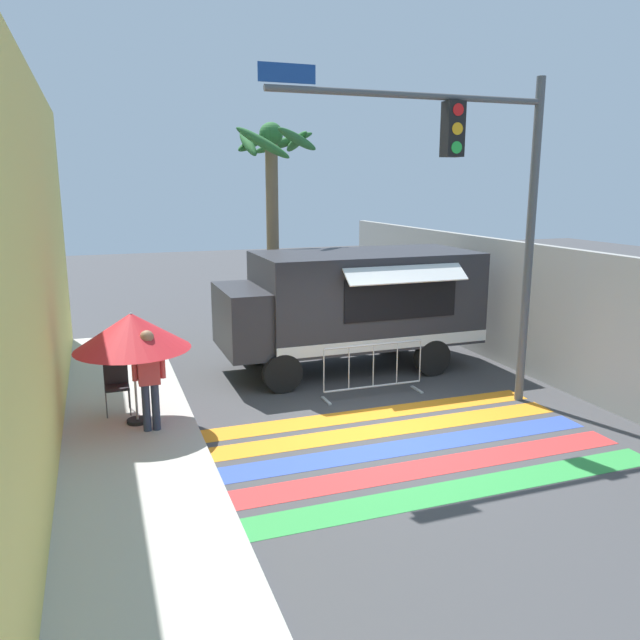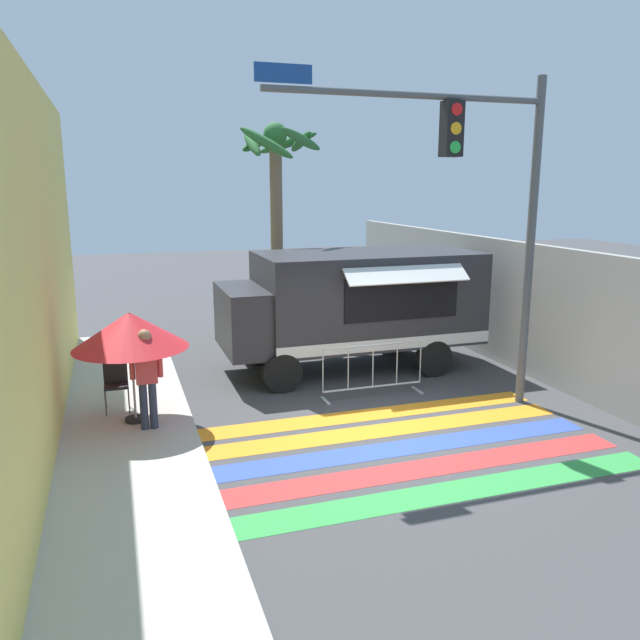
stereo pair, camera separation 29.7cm
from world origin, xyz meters
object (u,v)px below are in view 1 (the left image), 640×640
Objects in this scene: patio_umbrella at (132,332)px; food_truck at (347,301)px; vendor_person at (149,374)px; barricade_front at (373,370)px; folding_chair at (116,381)px; palm_tree at (273,185)px; traffic_signal_pole at (483,184)px.

food_truck is at bearing 24.23° from patio_umbrella.
barricade_front is at bearing 1.98° from vendor_person.
food_truck is at bearing 16.35° from folding_chair.
food_truck is 3.35× the size of vendor_person.
patio_umbrella is 0.34× the size of palm_tree.
traffic_signal_pole is 6.60m from palm_tree.
vendor_person is 0.81× the size of barricade_front.
folding_chair is (-4.99, -1.45, -0.87)m from food_truck.
traffic_signal_pole is at bearing -14.44° from folding_chair.
traffic_signal_pole is 7.32m from folding_chair.
palm_tree reaches higher than folding_chair.
folding_chair is at bearing 107.62° from vendor_person.
traffic_signal_pole is 4.03m from barricade_front.
traffic_signal_pole reaches higher than patio_umbrella.
palm_tree is at bearing 50.37° from vendor_person.
traffic_signal_pole is 3.11× the size of patio_umbrella.
vendor_person is at bearing -123.11° from palm_tree.
palm_tree is (4.23, 4.65, 3.39)m from folding_chair.
barricade_front is (4.49, 0.22, -1.19)m from patio_umbrella.
palm_tree reaches higher than food_truck.
traffic_signal_pole is at bearing -38.29° from barricade_front.
vendor_person is 0.30× the size of palm_tree.
palm_tree is (-0.75, 3.20, 2.52)m from food_truck.
food_truck is 5.19m from vendor_person.
patio_umbrella is (-5.98, 0.96, -2.37)m from traffic_signal_pole.
food_truck is 1.01× the size of palm_tree.
barricade_front is at bearing -5.26° from folding_chair.
folding_chair is at bearing -132.33° from palm_tree.
folding_chair is 0.16× the size of palm_tree.
traffic_signal_pole reaches higher than barricade_front.
palm_tree is at bearing 107.95° from traffic_signal_pole.
folding_chair is at bearing 174.58° from barricade_front.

